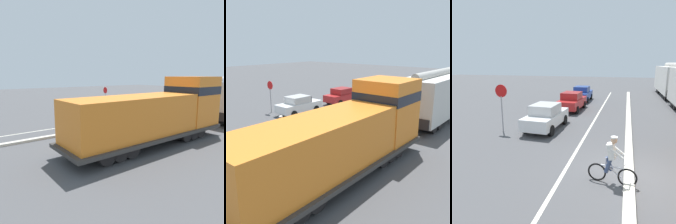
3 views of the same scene
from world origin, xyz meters
TOP-DOWN VIEW (x-y plane):
  - ground_plane at (0.00, 0.00)m, footprint 120.00×120.00m
  - median_curb at (0.00, 6.00)m, footprint 0.36×36.00m
  - lane_stripe at (-2.40, 6.00)m, footprint 0.14×36.00m
  - hopper_car_middle at (5.16, 22.39)m, footprint 2.90×10.60m
  - parked_car_white at (-5.07, 4.69)m, footprint 1.92×4.24m
  - parked_car_red at (-4.87, 10.65)m, footprint 1.96×4.26m
  - parked_car_blue at (-4.98, 15.75)m, footprint 1.85×4.21m
  - cyclist at (-0.61, -0.83)m, footprint 1.71×0.51m
  - stop_sign at (-7.40, 3.39)m, footprint 0.76×0.08m

SIDE VIEW (x-z plane):
  - ground_plane at x=0.00m, z-range 0.00..0.00m
  - lane_stripe at x=-2.40m, z-range 0.00..0.01m
  - median_curb at x=0.00m, z-range 0.00..0.16m
  - parked_car_white at x=-5.07m, z-range 0.01..1.63m
  - parked_car_red at x=-4.87m, z-range 0.01..1.63m
  - parked_car_blue at x=-4.98m, z-range 0.01..1.63m
  - cyclist at x=-0.61m, z-range -0.04..1.67m
  - stop_sign at x=-7.40m, z-range 0.58..3.46m
  - hopper_car_middle at x=5.16m, z-range -0.01..4.17m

